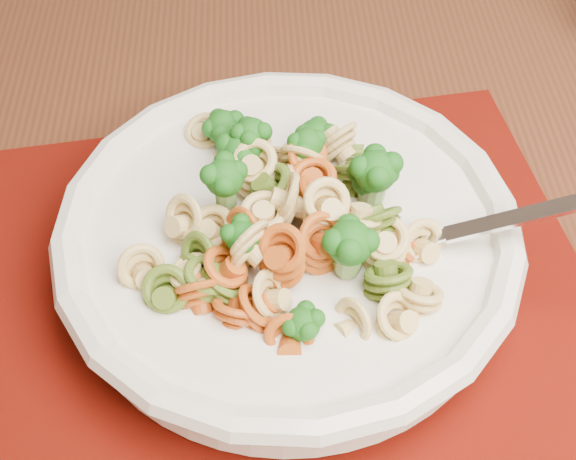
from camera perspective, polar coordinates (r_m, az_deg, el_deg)
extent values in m
cube|color=#4F2516|center=(0.58, -4.52, 1.56)|extent=(1.30, 0.88, 0.04)
cube|color=#5D0A03|center=(0.51, -1.43, -4.18)|extent=(0.43, 0.34, 0.00)
cylinder|color=white|center=(0.51, 0.00, -2.53)|extent=(0.12, 0.12, 0.01)
cylinder|color=white|center=(0.50, 0.00, -1.07)|extent=(0.27, 0.27, 0.03)
torus|color=white|center=(0.48, 0.00, 0.18)|extent=(0.29, 0.29, 0.02)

